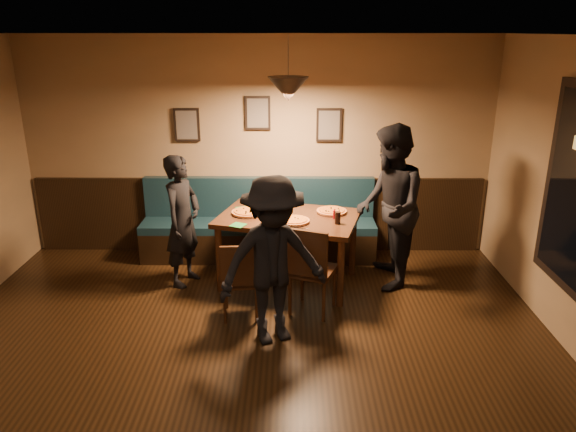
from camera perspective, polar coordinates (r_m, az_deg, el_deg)
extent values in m
plane|color=black|center=(4.46, -5.51, -20.77)|extent=(7.00, 7.00, 0.00)
plane|color=silver|center=(3.43, -7.04, 18.10)|extent=(7.00, 7.00, 0.00)
plane|color=#8C704F|center=(7.07, -3.11, 7.16)|extent=(6.00, 0.00, 6.00)
cube|color=black|center=(7.28, -3.00, 0.16)|extent=(5.88, 0.06, 1.00)
cube|color=black|center=(7.10, -10.54, 9.38)|extent=(0.32, 0.04, 0.42)
cube|color=black|center=(6.96, -3.19, 10.73)|extent=(0.32, 0.04, 0.42)
cube|color=black|center=(6.99, 4.32, 9.50)|extent=(0.32, 0.04, 0.42)
cone|color=black|center=(5.89, 0.02, 13.18)|extent=(0.44, 0.44, 0.25)
cube|color=black|center=(6.34, 0.02, -3.55)|extent=(1.75, 1.36, 0.83)
imported|color=black|center=(6.34, -10.99, -0.52)|extent=(0.55, 0.66, 1.54)
imported|color=black|center=(6.24, 10.55, 0.87)|extent=(0.75, 0.94, 1.88)
imported|color=black|center=(5.05, -1.59, -4.77)|extent=(1.20, 0.97, 1.63)
cylinder|color=orange|center=(6.28, -4.23, 0.40)|extent=(0.42, 0.42, 0.04)
cylinder|color=orange|center=(6.00, 0.67, -0.48)|extent=(0.39, 0.39, 0.04)
cylinder|color=gold|center=(6.33, 4.60, 0.52)|extent=(0.38, 0.38, 0.04)
cylinder|color=black|center=(5.96, 5.22, -0.19)|extent=(0.07, 0.07, 0.14)
cylinder|color=#95040C|center=(6.11, 4.86, 0.24)|extent=(0.04, 0.04, 0.12)
cube|color=#1B682D|center=(6.47, -4.80, 0.79)|extent=(0.19, 0.19, 0.01)
cube|color=#217F30|center=(5.93, -5.25, -0.96)|extent=(0.20, 0.20, 0.01)
cube|color=silver|center=(5.82, 0.25, -1.27)|extent=(0.21, 0.07, 0.00)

